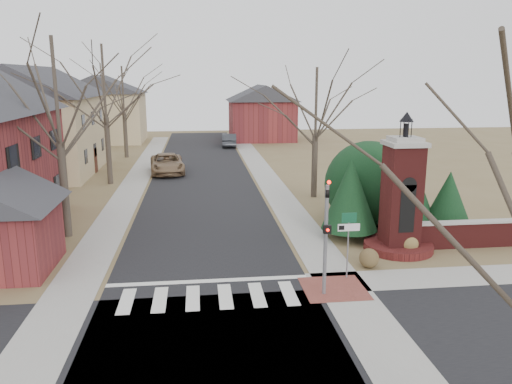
{
  "coord_description": "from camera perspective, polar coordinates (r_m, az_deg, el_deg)",
  "views": [
    {
      "loc": [
        -0.26,
        -16.41,
        7.97
      ],
      "look_at": [
        2.36,
        6.0,
        2.76
      ],
      "focal_mm": 35.0,
      "sensor_mm": 36.0,
      "label": 1
    }
  ],
  "objects": [
    {
      "name": "sidewalk_right_main",
      "position": [
        39.6,
        1.39,
        1.41
      ],
      "size": [
        2.0,
        60.0,
        0.02
      ],
      "primitive_type": "cube",
      "color": "gray",
      "rests_on": "ground"
    },
    {
      "name": "brick_gate_monument",
      "position": [
        24.03,
        16.22,
        -1.5
      ],
      "size": [
        3.2,
        3.2,
        6.47
      ],
      "color": "#571A19",
      "rests_on": "ground"
    },
    {
      "name": "evergreen_mid",
      "position": [
        27.39,
        16.61,
        1.15
      ],
      "size": [
        3.4,
        3.4,
        4.7
      ],
      "color": "#473D33",
      "rests_on": "ground"
    },
    {
      "name": "brick_garden_wall",
      "position": [
        26.48,
        25.05,
        -4.28
      ],
      "size": [
        7.5,
        0.5,
        1.3
      ],
      "color": "#571A19",
      "rests_on": "ground"
    },
    {
      "name": "sign_post",
      "position": [
        20.22,
        10.51,
        -4.54
      ],
      "size": [
        0.9,
        0.07,
        2.75
      ],
      "color": "slate",
      "rests_on": "ground"
    },
    {
      "name": "house_distant_right",
      "position": [
        65.07,
        0.63,
        9.2
      ],
      "size": [
        8.8,
        8.8,
        7.3
      ],
      "color": "maroon",
      "rests_on": "ground"
    },
    {
      "name": "evergreen_mass",
      "position": [
        28.07,
        12.74,
        1.24
      ],
      "size": [
        4.8,
        4.8,
        4.8
      ],
      "primitive_type": "sphere",
      "color": "black",
      "rests_on": "ground"
    },
    {
      "name": "bare_tree_0",
      "position": [
        26.29,
        -21.99,
        11.49
      ],
      "size": [
        8.05,
        8.05,
        11.15
      ],
      "color": "#473D33",
      "rests_on": "ground"
    },
    {
      "name": "sidewalk_left",
      "position": [
        39.53,
        -13.71,
        1.02
      ],
      "size": [
        2.0,
        60.0,
        0.02
      ],
      "primitive_type": "cube",
      "color": "gray",
      "rests_on": "ground"
    },
    {
      "name": "dry_shrub_right",
      "position": [
        24.26,
        16.99,
        -5.52
      ],
      "size": [
        1.0,
        1.0,
        1.0
      ],
      "primitive_type": "sphere",
      "color": "olive",
      "rests_on": "ground"
    },
    {
      "name": "pickup_truck",
      "position": [
        42.91,
        -10.13,
        3.21
      ],
      "size": [
        3.26,
        6.11,
        1.63
      ],
      "primitive_type": "imported",
      "rotation": [
        0.0,
        0.0,
        0.1
      ],
      "color": "#826547",
      "rests_on": "ground"
    },
    {
      "name": "main_street",
      "position": [
        39.23,
        -6.16,
        1.22
      ],
      "size": [
        8.0,
        70.0,
        0.01
      ],
      "primitive_type": "cube",
      "color": "black",
      "rests_on": "ground"
    },
    {
      "name": "bare_tree_3",
      "position": [
        33.35,
        6.91,
        10.72
      ],
      "size": [
        7.0,
        7.0,
        9.7
      ],
      "color": "#473D33",
      "rests_on": "ground"
    },
    {
      "name": "curb_apron",
      "position": [
        19.8,
        8.89,
        -10.86
      ],
      "size": [
        2.4,
        2.4,
        0.02
      ],
      "primitive_type": "cube",
      "color": "brown",
      "rests_on": "ground"
    },
    {
      "name": "bare_tree_2",
      "position": [
        51.92,
        -15.0,
        11.54
      ],
      "size": [
        7.35,
        7.35,
        10.19
      ],
      "color": "#473D33",
      "rests_on": "ground"
    },
    {
      "name": "traffic_signal_pole",
      "position": [
        18.39,
        8.02,
        -4.15
      ],
      "size": [
        0.28,
        0.41,
        4.5
      ],
      "color": "slate",
      "rests_on": "ground"
    },
    {
      "name": "dry_shrub_left",
      "position": [
        22.01,
        12.78,
        -7.38
      ],
      "size": [
        0.84,
        0.84,
        0.84
      ],
      "primitive_type": "sphere",
      "color": "brown",
      "rests_on": "ground"
    },
    {
      "name": "distant_car",
      "position": [
        58.79,
        -3.07,
        5.95
      ],
      "size": [
        1.89,
        4.72,
        1.53
      ],
      "primitive_type": "imported",
      "rotation": [
        0.0,
        0.0,
        3.08
      ],
      "color": "#33353A",
      "rests_on": "ground"
    },
    {
      "name": "evergreen_near",
      "position": [
        25.21,
        10.72,
        -0.22
      ],
      "size": [
        2.8,
        2.8,
        4.1
      ],
      "color": "#473D33",
      "rests_on": "ground"
    },
    {
      "name": "cross_street",
      "position": [
        15.6,
        -5.01,
        -17.76
      ],
      "size": [
        120.0,
        8.0,
        0.01
      ],
      "primitive_type": "cube",
      "color": "black",
      "rests_on": "ground"
    },
    {
      "name": "ground",
      "position": [
        18.24,
        -5.31,
        -12.96
      ],
      "size": [
        120.0,
        120.0,
        0.0
      ],
      "primitive_type": "plane",
      "color": "brown",
      "rests_on": "ground"
    },
    {
      "name": "house_distant_left",
      "position": [
        65.57,
        -17.21,
        9.19
      ],
      "size": [
        10.8,
        8.8,
        8.53
      ],
      "color": "tan",
      "rests_on": "ground"
    },
    {
      "name": "stop_bar",
      "position": [
        20.33,
        -5.49,
        -10.11
      ],
      "size": [
        8.0,
        0.35,
        0.02
      ],
      "primitive_type": "cube",
      "color": "silver",
      "rests_on": "ground"
    },
    {
      "name": "evergreen_far",
      "position": [
        27.52,
        21.16,
        -0.63
      ],
      "size": [
        2.4,
        2.4,
        3.3
      ],
      "color": "#473D33",
      "rests_on": "ground"
    },
    {
      "name": "bare_tree_1",
      "position": [
        38.99,
        -17.05,
        12.55
      ],
      "size": [
        8.4,
        8.4,
        11.64
      ],
      "color": "#473D33",
      "rests_on": "ground"
    },
    {
      "name": "house_stucco_left",
      "position": [
        45.5,
        -23.8,
        7.67
      ],
      "size": [
        9.8,
        12.8,
        9.28
      ],
      "color": "tan",
      "rests_on": "ground"
    },
    {
      "name": "crosswalk_zone",
      "position": [
        18.96,
        -5.38,
        -11.88
      ],
      "size": [
        8.0,
        2.2,
        0.02
      ],
      "primitive_type": "cube",
      "color": "silver",
      "rests_on": "ground"
    }
  ]
}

